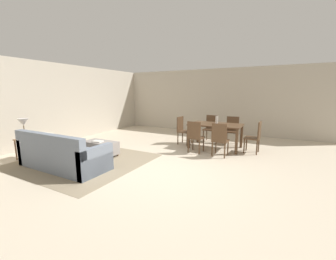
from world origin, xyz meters
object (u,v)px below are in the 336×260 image
at_px(dining_chair_far_left, 211,127).
at_px(dining_table, 216,127).
at_px(dining_chair_near_left, 195,135).
at_px(table_lamp, 23,123).
at_px(ottoman_table, 101,148).
at_px(dining_chair_head_east, 255,135).
at_px(couch, 62,156).
at_px(dining_chair_far_right, 232,129).
at_px(dining_chair_head_west, 183,129).
at_px(side_table, 26,143).
at_px(dining_chair_near_right, 220,138).
at_px(vase_centerpiece, 217,120).
at_px(book_on_ottoman, 98,141).

bearing_deg(dining_chair_far_left, dining_table, -64.56).
bearing_deg(dining_chair_near_left, table_lamp, -144.05).
height_order(ottoman_table, dining_chair_head_east, dining_chair_head_east).
bearing_deg(dining_table, couch, -127.39).
bearing_deg(table_lamp, dining_chair_far_right, 44.25).
relative_size(dining_table, dining_chair_far_right, 1.70).
bearing_deg(dining_chair_far_right, dining_chair_head_west, -151.75).
bearing_deg(ottoman_table, dining_chair_head_west, 58.53).
distance_m(dining_chair_near_left, dining_chair_head_west, 1.11).
distance_m(table_lamp, dining_chair_far_right, 6.10).
bearing_deg(dining_table, side_table, -139.31).
bearing_deg(dining_chair_head_east, dining_chair_head_west, 179.08).
height_order(dining_chair_near_right, dining_chair_far_left, same).
bearing_deg(dining_chair_near_left, vase_centerpiece, 62.18).
bearing_deg(dining_chair_far_left, dining_chair_far_right, -5.80).
height_order(couch, dining_chair_far_right, dining_chair_far_right).
height_order(dining_chair_near_left, book_on_ottoman, dining_chair_near_left).
distance_m(table_lamp, vase_centerpiece, 5.29).
bearing_deg(vase_centerpiece, dining_chair_far_right, 69.65).
relative_size(dining_chair_near_left, dining_chair_head_west, 1.00).
bearing_deg(table_lamp, dining_chair_far_left, 50.27).
relative_size(ottoman_table, side_table, 1.71).
distance_m(dining_chair_far_left, dining_chair_head_east, 1.82).
distance_m(couch, ottoman_table, 1.12).
height_order(ottoman_table, dining_table, dining_table).
bearing_deg(table_lamp, side_table, 90.00).
bearing_deg(vase_centerpiece, dining_chair_head_west, 177.64).
relative_size(table_lamp, dining_chair_far_right, 0.57).
relative_size(ottoman_table, vase_centerpiece, 3.81).
relative_size(dining_chair_far_left, vase_centerpiece, 3.72).
xyz_separation_m(side_table, dining_table, (4.01, 3.45, 0.23)).
distance_m(table_lamp, dining_chair_head_east, 6.21).
distance_m(dining_chair_far_left, dining_chair_far_right, 0.77).
relative_size(side_table, dining_chair_near_right, 0.60).
relative_size(side_table, table_lamp, 1.05).
bearing_deg(side_table, table_lamp, -90.00).
xyz_separation_m(couch, table_lamp, (-1.40, -0.03, 0.67)).
xyz_separation_m(dining_chair_near_left, dining_chair_near_right, (0.72, -0.05, 0.00)).
relative_size(table_lamp, book_on_ottoman, 2.02).
height_order(couch, dining_chair_near_left, dining_chair_near_left).
height_order(dining_chair_near_right, dining_chair_head_east, same).
xyz_separation_m(dining_chair_near_left, vase_centerpiece, (0.40, 0.76, 0.36)).
height_order(side_table, book_on_ottoman, side_table).
distance_m(dining_chair_head_west, book_on_ottoman, 2.79).
height_order(dining_chair_near_left, vase_centerpiece, vase_centerpiece).
height_order(couch, dining_table, couch).
xyz_separation_m(table_lamp, dining_chair_near_right, (4.36, 2.60, -0.44)).
height_order(ottoman_table, table_lamp, table_lamp).
bearing_deg(dining_table, dining_chair_far_right, 66.40).
bearing_deg(vase_centerpiece, side_table, -139.91).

